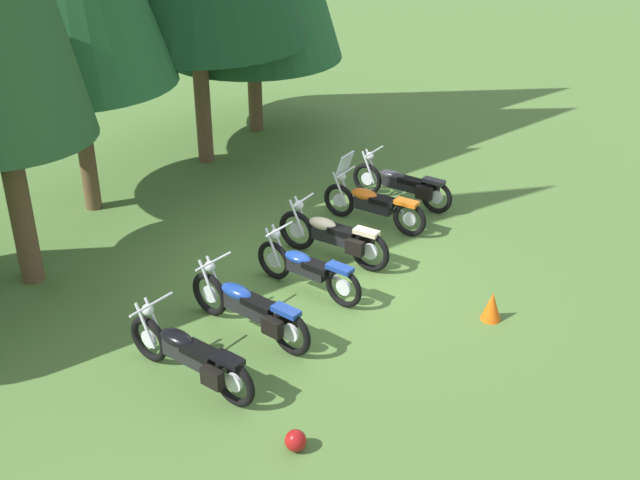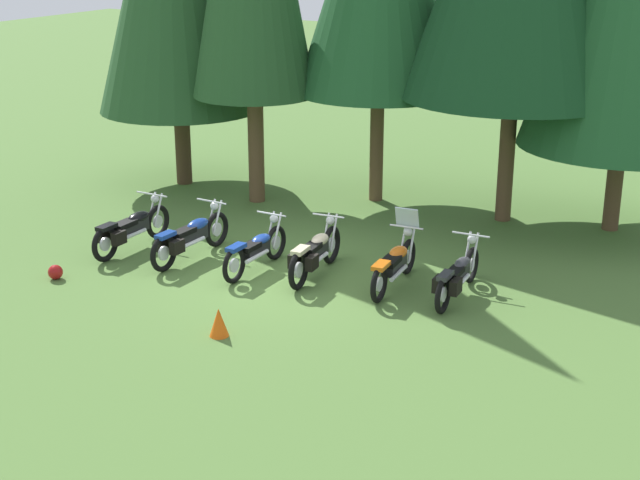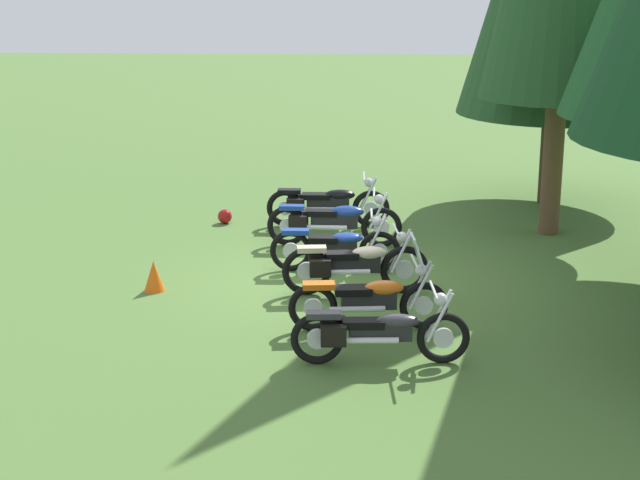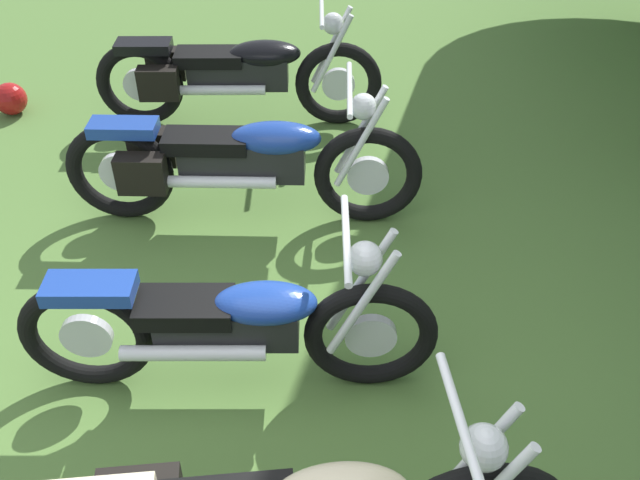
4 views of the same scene
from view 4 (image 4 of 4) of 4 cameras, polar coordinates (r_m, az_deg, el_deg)
name	(u,v)px [view 4 (image 4 of 4)]	position (r m, az deg, el deg)	size (l,w,h in m)	color
ground_plane	(245,470)	(3.58, -6.09, -17.97)	(80.00, 80.00, 0.00)	#4C7033
motorcycle_0	(234,73)	(5.98, -6.98, 13.23)	(0.77, 2.36, 1.01)	black
motorcycle_1	(237,161)	(4.76, -6.74, 6.36)	(0.72, 2.41, 1.02)	black
motorcycle_2	(230,323)	(3.60, -7.27, -6.69)	(0.65, 2.14, 1.00)	black
dropped_helmet	(10,99)	(6.79, -23.70, 10.39)	(0.28, 0.28, 0.28)	maroon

